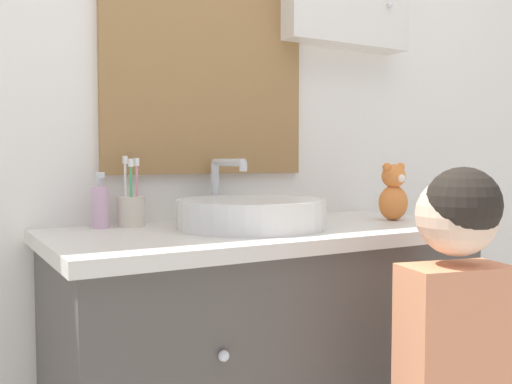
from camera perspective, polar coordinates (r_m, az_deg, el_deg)
name	(u,v)px	position (r m, az deg, el deg)	size (l,w,h in m)	color
wall_back	(222,69)	(1.83, -3.37, 12.21)	(3.20, 0.18, 2.50)	silver
vanity_counter	(265,374)	(1.64, 0.90, -17.71)	(1.15, 0.55, 0.81)	#4C4742
sink_basin	(251,212)	(1.53, -0.52, -2.06)	(0.40, 0.45, 0.19)	silver
toothbrush_holder	(131,209)	(1.60, -12.36, -1.71)	(0.08, 0.08, 0.19)	beige
soap_dispenser	(100,206)	(1.57, -15.31, -1.37)	(0.05, 0.05, 0.15)	#CCA3BC
child_figure	(454,357)	(1.34, 19.19, -15.33)	(0.31, 0.46, 0.98)	slate
teddy_bear	(393,193)	(1.77, 13.58, -0.10)	(0.10, 0.08, 0.17)	orange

